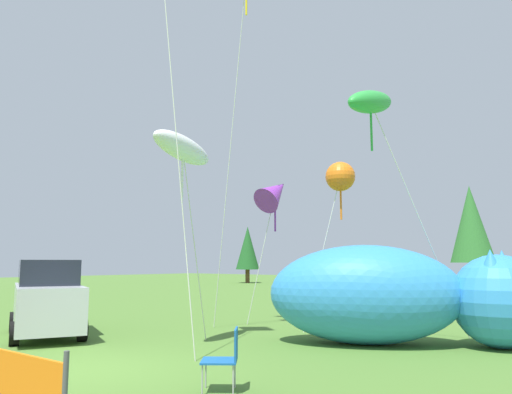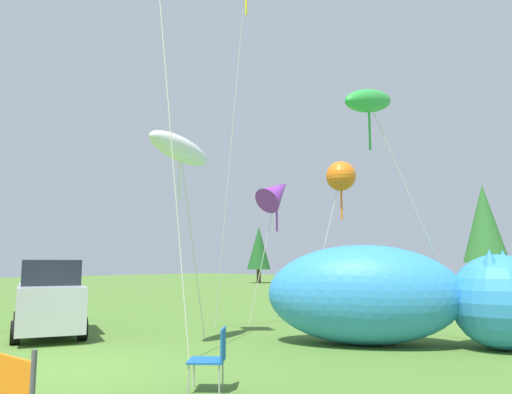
% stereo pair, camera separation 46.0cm
% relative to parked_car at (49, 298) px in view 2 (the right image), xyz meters
% --- Properties ---
extents(ground_plane, '(120.00, 120.00, 0.00)m').
position_rel_parked_car_xyz_m(ground_plane, '(4.68, -1.89, -1.01)').
color(ground_plane, '#4C752D').
extents(parked_car, '(4.55, 3.26, 2.07)m').
position_rel_parked_car_xyz_m(parked_car, '(0.00, 0.00, 0.00)').
color(parked_car, '#B7BCC1').
rests_on(parked_car, ground).
extents(folding_chair, '(0.78, 0.78, 0.97)m').
position_rel_parked_car_xyz_m(folding_chair, '(7.81, -1.26, -0.45)').
color(folding_chair, '#1959A5').
rests_on(folding_chair, ground).
extents(inflatable_cat, '(6.51, 4.74, 2.44)m').
position_rel_parked_car_xyz_m(inflatable_cat, '(8.14, 4.60, 0.12)').
color(inflatable_cat, '#338CD8').
rests_on(inflatable_cat, ground).
extents(kite_orange_flower, '(1.34, 1.23, 5.01)m').
position_rel_parked_car_xyz_m(kite_orange_flower, '(5.98, 5.81, 3.54)').
color(kite_orange_flower, silver).
rests_on(kite_orange_flower, ground).
extents(kite_white_ghost, '(1.27, 2.61, 5.21)m').
position_rel_parked_car_xyz_m(kite_white_ghost, '(4.23, 1.03, 3.80)').
color(kite_white_ghost, silver).
rests_on(kite_white_ghost, ground).
extents(kite_green_fish, '(1.81, 3.68, 6.74)m').
position_rel_parked_car_xyz_m(kite_green_fish, '(7.72, 4.37, 5.13)').
color(kite_green_fish, silver).
rests_on(kite_green_fish, ground).
extents(kite_purple_delta, '(1.36, 1.53, 5.03)m').
position_rel_parked_car_xyz_m(kite_purple_delta, '(3.51, 5.84, 3.29)').
color(kite_purple_delta, silver).
rests_on(kite_purple_delta, ground).
extents(horizon_tree_mid, '(3.49, 3.49, 8.34)m').
position_rel_parked_car_xyz_m(horizon_tree_mid, '(1.38, 35.77, 4.11)').
color(horizon_tree_mid, brown).
rests_on(horizon_tree_mid, ground).
extents(horizon_tree_northeast, '(2.32, 2.32, 5.55)m').
position_rel_parked_car_xyz_m(horizon_tree_northeast, '(-18.54, 30.92, 2.40)').
color(horizon_tree_northeast, brown).
rests_on(horizon_tree_northeast, ground).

